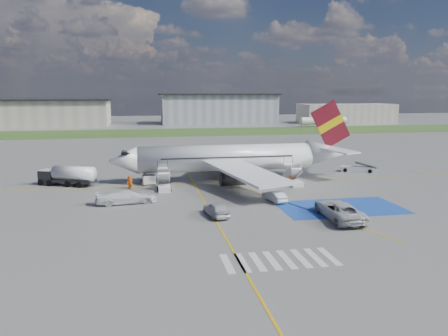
{
  "coord_description": "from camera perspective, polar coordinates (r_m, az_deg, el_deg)",
  "views": [
    {
      "loc": [
        -12.13,
        -49.35,
        13.1
      ],
      "look_at": [
        -2.0,
        4.77,
        3.5
      ],
      "focal_mm": 35.0,
      "sensor_mm": 36.0,
      "label": 1
    }
  ],
  "objects": [
    {
      "name": "terminal_centre",
      "position": [
        187.26,
        -0.72,
        7.72
      ],
      "size": [
        48.0,
        18.0,
        12.0
      ],
      "primitive_type": "cube",
      "color": "gray",
      "rests_on": "ground"
    },
    {
      "name": "staging_box",
      "position": [
        52.13,
        14.96,
        -5.0
      ],
      "size": [
        14.0,
        8.0,
        0.01
      ],
      "primitive_type": "cube",
      "color": "#1B43A2",
      "rests_on": "ground"
    },
    {
      "name": "crosswalk",
      "position": [
        35.51,
        7.24,
        -11.83
      ],
      "size": [
        9.0,
        4.0,
        0.01
      ],
      "color": "silver",
      "rests_on": "ground"
    },
    {
      "name": "crew_nose",
      "position": [
        61.05,
        -12.25,
        -1.86
      ],
      "size": [
        1.11,
        1.11,
        1.81
      ],
      "primitive_type": "imported",
      "rotation": [
        0.0,
        0.0,
        -0.79
      ],
      "color": "orange",
      "rests_on": "ground"
    },
    {
      "name": "van_white_b",
      "position": [
        53.21,
        -12.66,
        -3.45
      ],
      "size": [
        5.56,
        2.76,
        2.1
      ],
      "primitive_type": "imported",
      "rotation": [
        0.0,
        0.0,
        1.68
      ],
      "color": "white",
      "rests_on": "ground"
    },
    {
      "name": "taxiway_line_cross",
      "position": [
        42.08,
        -0.32,
        -8.24
      ],
      "size": [
        0.2,
        60.0,
        0.01
      ],
      "primitive_type": "cube",
      "color": "gold",
      "rests_on": "ground"
    },
    {
      "name": "car_silver_a",
      "position": [
        46.78,
        -1.0,
        -5.39
      ],
      "size": [
        2.63,
        4.82,
        1.55
      ],
      "primitive_type": "imported",
      "rotation": [
        0.0,
        0.0,
        3.32
      ],
      "color": "#B8B9BF",
      "rests_on": "ground"
    },
    {
      "name": "car_silver_b",
      "position": [
        53.28,
        6.64,
        -3.67
      ],
      "size": [
        2.26,
        4.27,
        1.34
      ],
      "primitive_type": "imported",
      "rotation": [
        0.0,
        0.0,
        3.36
      ],
      "color": "silver",
      "rests_on": "ground"
    },
    {
      "name": "terminal_west",
      "position": [
        184.58,
        -24.19,
        6.51
      ],
      "size": [
        60.0,
        22.0,
        10.0
      ],
      "primitive_type": "cube",
      "color": "#A1998B",
      "rests_on": "ground"
    },
    {
      "name": "terminal_east",
      "position": [
        197.81,
        15.66,
        6.89
      ],
      "size": [
        40.0,
        16.0,
        8.0
      ],
      "primitive_type": "cube",
      "color": "#A1998B",
      "rests_on": "ground"
    },
    {
      "name": "taxiway_line_diag",
      "position": [
        63.89,
        0.57,
        -1.94
      ],
      "size": [
        20.71,
        56.45,
        0.01
      ],
      "primitive_type": "cube",
      "rotation": [
        0.0,
        0.0,
        0.35
      ],
      "color": "gold",
      "rests_on": "ground"
    },
    {
      "name": "airliner",
      "position": [
        65.52,
        1.52,
        1.37
      ],
      "size": [
        36.81,
        32.95,
        11.92
      ],
      "color": "white",
      "rests_on": "ground"
    },
    {
      "name": "airstairs_aft",
      "position": [
        63.03,
        9.21,
        -1.66
      ],
      "size": [
        1.9,
        5.2,
        3.6
      ],
      "color": "white",
      "rests_on": "ground"
    },
    {
      "name": "van_white_a",
      "position": [
        47.41,
        14.79,
        -4.94
      ],
      "size": [
        3.36,
        6.71,
        2.46
      ],
      "primitive_type": "imported",
      "rotation": [
        0.0,
        0.0,
        3.09
      ],
      "color": "silver",
      "rests_on": "ground"
    },
    {
      "name": "belt_loader",
      "position": [
        75.96,
        17.05,
        -0.16
      ],
      "size": [
        5.74,
        3.83,
        1.68
      ],
      "rotation": [
        0.0,
        0.0,
        -0.43
      ],
      "color": "white",
      "rests_on": "ground"
    },
    {
      "name": "airstairs_fwd",
      "position": [
        59.44,
        -7.84,
        -2.32
      ],
      "size": [
        1.9,
        5.2,
        3.6
      ],
      "color": "white",
      "rests_on": "ground"
    },
    {
      "name": "taxiway_line_main",
      "position": [
        63.89,
        0.57,
        -1.94
      ],
      "size": [
        120.0,
        0.2,
        0.01
      ],
      "primitive_type": "cube",
      "color": "gold",
      "rests_on": "ground"
    },
    {
      "name": "fuel_tanker",
      "position": [
        65.72,
        -19.74,
        -1.15
      ],
      "size": [
        8.35,
        5.35,
        2.8
      ],
      "rotation": [
        0.0,
        0.0,
        -0.42
      ],
      "color": "black",
      "rests_on": "ground"
    },
    {
      "name": "gpu_cart",
      "position": [
        63.26,
        -9.79,
        -1.59
      ],
      "size": [
        1.97,
        1.49,
        1.48
      ],
      "rotation": [
        0.0,
        0.0,
        0.22
      ],
      "color": "white",
      "rests_on": "ground"
    },
    {
      "name": "crew_fwd",
      "position": [
        61.6,
        -12.12,
        -1.82
      ],
      "size": [
        0.7,
        0.57,
        1.67
      ],
      "primitive_type": "imported",
      "rotation": [
        0.0,
        0.0,
        0.32
      ],
      "color": "orange",
      "rests_on": "ground"
    },
    {
      "name": "crew_aft",
      "position": [
        61.96,
        8.73,
        -1.67
      ],
      "size": [
        0.83,
        1.02,
        1.62
      ],
      "primitive_type": "imported",
      "rotation": [
        0.0,
        0.0,
        2.11
      ],
      "color": "orange",
      "rests_on": "ground"
    },
    {
      "name": "ground",
      "position": [
        52.48,
        3.11,
        -4.58
      ],
      "size": [
        400.0,
        400.0,
        0.0
      ],
      "primitive_type": "plane",
      "color": "#60605E",
      "rests_on": "ground"
    },
    {
      "name": "grass_strip",
      "position": [
        145.45,
        -5.8,
        4.67
      ],
      "size": [
        400.0,
        30.0,
        0.01
      ],
      "primitive_type": "cube",
      "color": "#2D4C1E",
      "rests_on": "ground"
    }
  ]
}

